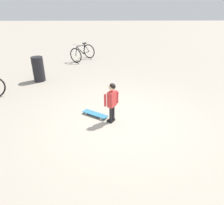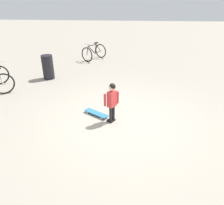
{
  "view_description": "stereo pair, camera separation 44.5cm",
  "coord_description": "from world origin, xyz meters",
  "px_view_note": "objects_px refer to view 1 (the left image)",
  "views": [
    {
      "loc": [
        -4.76,
        0.31,
        2.92
      ],
      "look_at": [
        -0.05,
        0.25,
        0.55
      ],
      "focal_mm": 34.07,
      "sensor_mm": 36.0,
      "label": 1
    },
    {
      "loc": [
        -4.75,
        -0.14,
        2.92
      ],
      "look_at": [
        -0.05,
        0.25,
        0.55
      ],
      "focal_mm": 34.07,
      "sensor_mm": 36.0,
      "label": 2
    }
  ],
  "objects_px": {
    "child_person": "(112,99)",
    "bicycle_mid": "(83,53)",
    "trash_bin": "(38,69)",
    "skateboard": "(95,114)"
  },
  "relations": [
    {
      "from": "bicycle_mid",
      "to": "trash_bin",
      "type": "relative_size",
      "value": 1.39
    },
    {
      "from": "child_person",
      "to": "trash_bin",
      "type": "distance_m",
      "value": 4.06
    },
    {
      "from": "child_person",
      "to": "bicycle_mid",
      "type": "relative_size",
      "value": 0.83
    },
    {
      "from": "bicycle_mid",
      "to": "trash_bin",
      "type": "distance_m",
      "value": 3.17
    },
    {
      "from": "skateboard",
      "to": "trash_bin",
      "type": "distance_m",
      "value": 3.56
    },
    {
      "from": "child_person",
      "to": "bicycle_mid",
      "type": "height_order",
      "value": "child_person"
    },
    {
      "from": "skateboard",
      "to": "trash_bin",
      "type": "relative_size",
      "value": 0.78
    },
    {
      "from": "child_person",
      "to": "bicycle_mid",
      "type": "xyz_separation_m",
      "value": [
        5.87,
        1.39,
        -0.28
      ]
    },
    {
      "from": "skateboard",
      "to": "bicycle_mid",
      "type": "bearing_deg",
      "value": 9.51
    },
    {
      "from": "child_person",
      "to": "skateboard",
      "type": "height_order",
      "value": "child_person"
    }
  ]
}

